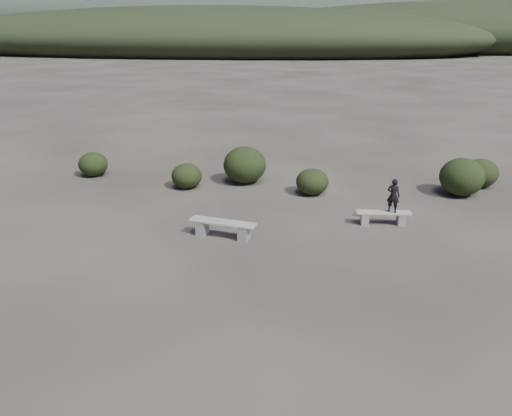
# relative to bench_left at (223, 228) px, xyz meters

# --- Properties ---
(ground) EXTENTS (1200.00, 1200.00, 0.00)m
(ground) POSITION_rel_bench_left_xyz_m (1.71, -3.98, -0.29)
(ground) COLOR #2B2622
(ground) RESTS_ON ground
(bench_left) EXTENTS (1.94, 0.73, 0.47)m
(bench_left) POSITION_rel_bench_left_xyz_m (0.00, 0.00, 0.00)
(bench_left) COLOR slate
(bench_left) RESTS_ON ground
(bench_right) EXTENTS (1.64, 0.50, 0.40)m
(bench_right) POSITION_rel_bench_left_xyz_m (4.51, 1.60, -0.04)
(bench_right) COLOR slate
(bench_right) RESTS_ON ground
(seated_person) EXTENTS (0.43, 0.36, 1.02)m
(seated_person) POSITION_rel_bench_left_xyz_m (4.75, 1.63, 0.63)
(seated_person) COLOR black
(seated_person) RESTS_ON bench_right
(shrub_a) EXTENTS (1.10, 1.10, 0.90)m
(shrub_a) POSITION_rel_bench_left_xyz_m (-2.21, 4.17, 0.16)
(shrub_a) COLOR black
(shrub_a) RESTS_ON ground
(shrub_b) EXTENTS (1.59, 1.59, 1.36)m
(shrub_b) POSITION_rel_bench_left_xyz_m (-0.24, 5.11, 0.39)
(shrub_b) COLOR black
(shrub_b) RESTS_ON ground
(shrub_c) EXTENTS (1.14, 1.14, 0.91)m
(shrub_c) POSITION_rel_bench_left_xyz_m (2.31, 4.11, 0.17)
(shrub_c) COLOR black
(shrub_c) RESTS_ON ground
(shrub_d) EXTENTS (1.50, 1.50, 1.31)m
(shrub_d) POSITION_rel_bench_left_xyz_m (7.41, 4.76, 0.37)
(shrub_d) COLOR black
(shrub_d) RESTS_ON ground
(shrub_e) EXTENTS (1.23, 1.23, 1.03)m
(shrub_e) POSITION_rel_bench_left_xyz_m (8.33, 5.87, 0.23)
(shrub_e) COLOR black
(shrub_e) RESTS_ON ground
(shrub_f) EXTENTS (1.11, 1.11, 0.94)m
(shrub_f) POSITION_rel_bench_left_xyz_m (-6.23, 5.13, 0.18)
(shrub_f) COLOR black
(shrub_f) RESTS_ON ground
(mountain_ridges) EXTENTS (500.00, 400.00, 56.00)m
(mountain_ridges) POSITION_rel_bench_left_xyz_m (-5.77, 335.09, 10.55)
(mountain_ridges) COLOR black
(mountain_ridges) RESTS_ON ground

